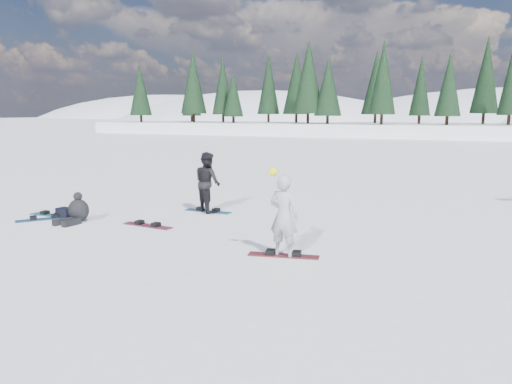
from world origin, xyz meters
TOP-DOWN VIEW (x-y plane):
  - ground at (0.00, 0.00)m, footprint 420.00×420.00m
  - alpine_backdrop at (-11.72, 189.16)m, footprint 412.50×227.00m
  - snowboarder_woman at (2.59, -0.80)m, footprint 0.67×0.48m
  - snowboarder_man at (-1.18, 2.74)m, footprint 1.13×1.07m
  - seated_rider at (-3.79, 0.05)m, footprint 0.70×1.05m
  - gear_bag at (-4.49, 0.30)m, footprint 0.48×0.34m
  - snowboard_woman at (2.59, -0.79)m, footprint 1.53×0.57m
  - snowboard_man at (-1.18, 2.74)m, footprint 1.51×0.32m
  - snowboard_loose_c at (-5.08, 0.38)m, footprint 1.50×0.29m
  - snowboard_loose_a at (-4.90, -0.09)m, footprint 1.15×1.35m
  - snowboard_loose_b at (-1.71, 0.39)m, footprint 1.52×0.43m

SIDE VIEW (x-z plane):
  - alpine_backdrop at x=-11.72m, z-range -40.57..12.63m
  - ground at x=0.00m, z-range 0.00..0.00m
  - snowboard_woman at x=2.59m, z-range 0.00..0.03m
  - snowboard_man at x=-1.18m, z-range 0.00..0.03m
  - snowboard_loose_c at x=-5.08m, z-range 0.00..0.03m
  - snowboard_loose_a at x=-4.90m, z-range 0.00..0.03m
  - snowboard_loose_b at x=-1.71m, z-range 0.00..0.03m
  - gear_bag at x=-4.49m, z-range 0.00..0.30m
  - seated_rider at x=-3.79m, z-range -0.10..0.74m
  - snowboarder_woman at x=2.59m, z-range -0.06..1.83m
  - snowboarder_man at x=-1.18m, z-range 0.00..1.83m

